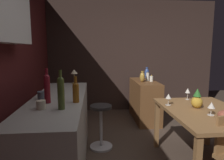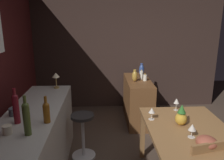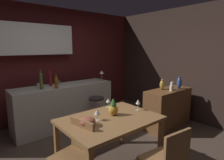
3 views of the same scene
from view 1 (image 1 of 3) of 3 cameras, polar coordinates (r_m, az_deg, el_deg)
name	(u,v)px [view 1 (image 1 of 3)]	position (r m, az deg, el deg)	size (l,w,h in m)	color
wall_side_right	(123,56)	(4.89, 3.02, 6.68)	(0.10, 4.40, 2.60)	#33231E
dining_table	(206,117)	(2.73, 24.88, -9.44)	(1.29, 0.92, 0.74)	olive
kitchen_counter	(60,133)	(2.64, -14.44, -14.25)	(2.10, 0.60, 0.90)	#B2ADA3
sideboard_cabinet	(144,100)	(4.30, 9.12, -5.67)	(1.10, 0.44, 0.82)	brown
bar_stool	(101,125)	(3.08, -3.09, -12.63)	(0.34, 0.34, 0.65)	#262323
wine_glass_left	(211,106)	(2.50, 26.19, -6.49)	(0.08, 0.08, 0.15)	silver
wine_glass_right	(188,91)	(3.14, 20.53, -2.91)	(0.07, 0.07, 0.17)	silver
wine_glass_center	(168,97)	(2.75, 15.60, -4.58)	(0.08, 0.08, 0.15)	silver
pineapple_centerpiece	(197,100)	(2.74, 22.79, -5.12)	(0.14, 0.14, 0.25)	gold
wine_bottle_olive	(61,91)	(1.96, -14.17, -3.12)	(0.06, 0.06, 0.38)	#475623
wine_bottle_ruby	(47,87)	(2.23, -17.80, -1.89)	(0.06, 0.06, 0.37)	maroon
wine_bottle_amber	(76,91)	(2.20, -10.16, -3.09)	(0.07, 0.07, 0.28)	#8C5114
cup_cream	(41,105)	(2.05, -19.32, -6.58)	(0.12, 0.09, 0.08)	beige
cup_slate	(42,95)	(2.46, -19.16, -4.04)	(0.13, 0.09, 0.09)	#515660
counter_lamp	(74,73)	(3.36, -10.61, 1.88)	(0.11, 0.11, 0.24)	#A58447
pillar_candle_tall	(151,79)	(4.17, 11.02, 0.35)	(0.07, 0.07, 0.14)	white
pillar_candle_short	(148,77)	(4.25, 9.99, 0.87)	(0.06, 0.06, 0.19)	white
vase_ceramic_blue	(147,74)	(4.45, 9.77, 1.79)	(0.10, 0.10, 0.26)	#334C8C
vase_brass	(142,77)	(4.08, 8.53, 0.88)	(0.10, 0.10, 0.22)	#B78C38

